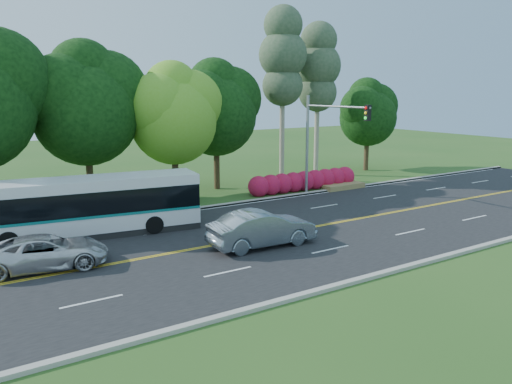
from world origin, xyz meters
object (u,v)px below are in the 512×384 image
sedan (262,229)px  suv (46,252)px  traffic_signal (325,131)px  transit_bus (86,207)px

sedan → suv: bearing=78.9°
suv → sedan: bearing=-94.0°
traffic_signal → transit_bus: bearing=-178.4°
traffic_signal → suv: traffic_signal is taller
transit_bus → sedan: 9.14m
sedan → suv: (-9.28, 2.31, -0.16)m
transit_bus → sedan: bearing=-36.2°
transit_bus → suv: transit_bus is taller
transit_bus → suv: size_ratio=2.29×
traffic_signal → sedan: traffic_signal is taller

